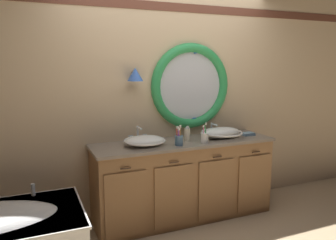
% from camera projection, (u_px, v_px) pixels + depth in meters
% --- Properties ---
extents(ground_plane, '(14.00, 14.00, 0.00)m').
position_uv_depth(ground_plane, '(189.00, 228.00, 3.53)').
color(ground_plane, tan).
extents(back_wall_assembly, '(6.40, 0.26, 2.60)m').
position_uv_depth(back_wall_assembly, '(169.00, 98.00, 3.85)').
color(back_wall_assembly, '#D6B78E').
rests_on(back_wall_assembly, ground_plane).
extents(vanity_counter, '(2.02, 0.59, 0.88)m').
position_uv_depth(vanity_counter, '(184.00, 179.00, 3.73)').
color(vanity_counter, olive).
rests_on(vanity_counter, ground_plane).
extents(sink_basin_left, '(0.43, 0.43, 0.10)m').
position_uv_depth(sink_basin_left, '(145.00, 141.00, 3.44)').
color(sink_basin_left, white).
rests_on(sink_basin_left, vanity_counter).
extents(sink_basin_right, '(0.47, 0.47, 0.12)m').
position_uv_depth(sink_basin_right, '(222.00, 133.00, 3.80)').
color(sink_basin_right, white).
rests_on(sink_basin_right, vanity_counter).
extents(faucet_set_left, '(0.21, 0.15, 0.17)m').
position_uv_depth(faucet_set_left, '(138.00, 135.00, 3.64)').
color(faucet_set_left, silver).
rests_on(faucet_set_left, vanity_counter).
extents(faucet_set_right, '(0.24, 0.14, 0.14)m').
position_uv_depth(faucet_set_right, '(212.00, 130.00, 4.00)').
color(faucet_set_right, silver).
rests_on(faucet_set_right, vanity_counter).
extents(toothbrush_holder_left, '(0.09, 0.09, 0.21)m').
position_uv_depth(toothbrush_holder_left, '(179.00, 140.00, 3.45)').
color(toothbrush_holder_left, slate).
rests_on(toothbrush_holder_left, vanity_counter).
extents(toothbrush_holder_right, '(0.09, 0.09, 0.22)m').
position_uv_depth(toothbrush_holder_right, '(205.00, 137.00, 3.55)').
color(toothbrush_holder_right, white).
rests_on(toothbrush_holder_right, vanity_counter).
extents(soap_dispenser, '(0.06, 0.07, 0.17)m').
position_uv_depth(soap_dispenser, '(187.00, 134.00, 3.64)').
color(soap_dispenser, '#EFE5C6').
rests_on(soap_dispenser, vanity_counter).
extents(folded_hand_towel, '(0.15, 0.11, 0.03)m').
position_uv_depth(folded_hand_towel, '(248.00, 134.00, 3.95)').
color(folded_hand_towel, '#7593A8').
rests_on(folded_hand_towel, vanity_counter).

